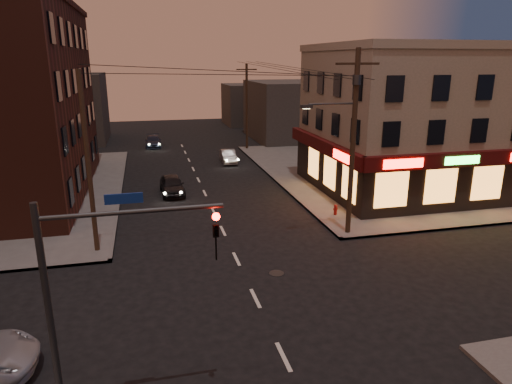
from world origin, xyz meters
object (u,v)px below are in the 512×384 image
object	(u,v)px
sedan_near	(172,185)
sedan_far	(153,141)
fire_hydrant	(335,209)
sedan_mid	(228,156)

from	to	relation	value
sedan_near	sedan_far	xyz separation A→B (m)	(-0.85, 19.75, -0.07)
sedan_far	fire_hydrant	bearing A→B (deg)	-67.79
sedan_far	sedan_mid	bearing A→B (deg)	-55.12
sedan_near	sedan_far	distance (m)	19.76
sedan_mid	fire_hydrant	xyz separation A→B (m)	(3.72, -17.18, -0.10)
fire_hydrant	sedan_near	bearing A→B (deg)	141.71
sedan_mid	fire_hydrant	size ratio (longest dim) A/B	5.58
sedan_far	fire_hydrant	size ratio (longest dim) A/B	6.34
sedan_near	fire_hydrant	size ratio (longest dim) A/B	6.04
sedan_mid	sedan_near	bearing A→B (deg)	-119.82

